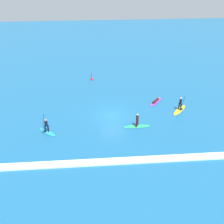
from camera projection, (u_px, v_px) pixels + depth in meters
ground_plane at (112, 116)px, 34.05m from camera, size 120.00×120.00×0.00m
surfer_on_yellow_board at (180, 108)px, 35.01m from camera, size 2.61×2.96×2.02m
surfer_on_blue_board at (47, 129)px, 30.55m from camera, size 2.38×2.33×2.34m
surfer_on_purple_board at (156, 101)px, 37.08m from camera, size 2.32×2.67×0.44m
surfer_on_green_board at (137, 124)px, 31.61m from camera, size 3.10×0.75×1.70m
marker_buoy at (92, 79)px, 43.92m from camera, size 0.42×0.42×1.33m
wave_crest at (120, 161)px, 26.26m from camera, size 24.96×0.90×0.18m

